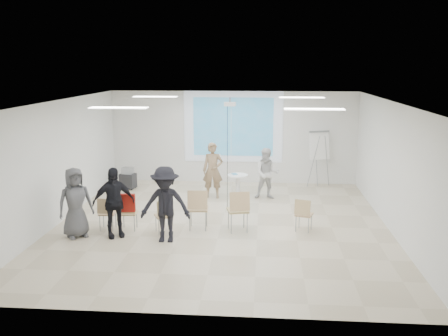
# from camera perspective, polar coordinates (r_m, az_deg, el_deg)

# --- Properties ---
(floor) EXTENTS (8.00, 9.00, 0.10)m
(floor) POSITION_cam_1_polar(r_m,az_deg,el_deg) (12.30, -0.30, -6.70)
(floor) COLOR beige
(floor) RESTS_ON ground
(ceiling) EXTENTS (8.00, 9.00, 0.10)m
(ceiling) POSITION_cam_1_polar(r_m,az_deg,el_deg) (11.69, -0.32, 7.86)
(ceiling) COLOR white
(ceiling) RESTS_ON wall_back
(wall_back) EXTENTS (8.00, 0.10, 3.00)m
(wall_back) POSITION_cam_1_polar(r_m,az_deg,el_deg) (16.37, 1.07, 3.54)
(wall_back) COLOR silver
(wall_back) RESTS_ON floor
(wall_left) EXTENTS (0.10, 9.00, 3.00)m
(wall_left) POSITION_cam_1_polar(r_m,az_deg,el_deg) (12.89, -18.55, 0.66)
(wall_left) COLOR silver
(wall_left) RESTS_ON floor
(wall_right) EXTENTS (0.10, 9.00, 3.00)m
(wall_right) POSITION_cam_1_polar(r_m,az_deg,el_deg) (12.24, 18.94, 0.06)
(wall_right) COLOR silver
(wall_right) RESTS_ON floor
(projection_halo) EXTENTS (3.20, 0.01, 2.30)m
(projection_halo) POSITION_cam_1_polar(r_m,az_deg,el_deg) (16.26, 1.06, 4.73)
(projection_halo) COLOR silver
(projection_halo) RESTS_ON wall_back
(projection_image) EXTENTS (2.60, 0.01, 1.90)m
(projection_image) POSITION_cam_1_polar(r_m,az_deg,el_deg) (16.24, 1.05, 4.73)
(projection_image) COLOR teal
(projection_image) RESTS_ON wall_back
(pedestal_table) EXTENTS (0.76, 0.76, 0.73)m
(pedestal_table) POSITION_cam_1_polar(r_m,az_deg,el_deg) (14.50, 1.57, -1.94)
(pedestal_table) COLOR white
(pedestal_table) RESTS_ON floor
(player_left) EXTENTS (0.70, 0.50, 1.85)m
(player_left) POSITION_cam_1_polar(r_m,az_deg,el_deg) (14.50, -1.28, 0.14)
(player_left) COLOR #8F7557
(player_left) RESTS_ON floor
(player_right) EXTENTS (0.81, 0.65, 1.65)m
(player_right) POSITION_cam_1_polar(r_m,az_deg,el_deg) (14.45, 4.96, -0.33)
(player_right) COLOR silver
(player_right) RESTS_ON floor
(controller_left) EXTENTS (0.05, 0.14, 0.04)m
(controller_left) POSITION_cam_1_polar(r_m,az_deg,el_deg) (14.67, -0.49, 1.45)
(controller_left) COLOR white
(controller_left) RESTS_ON player_left
(controller_right) EXTENTS (0.04, 0.12, 0.04)m
(controller_right) POSITION_cam_1_polar(r_m,az_deg,el_deg) (14.64, 4.27, 0.99)
(controller_right) COLOR silver
(controller_right) RESTS_ON player_right
(chair_far_left) EXTENTS (0.39, 0.41, 0.79)m
(chair_far_left) POSITION_cam_1_polar(r_m,az_deg,el_deg) (12.07, -13.27, -4.81)
(chair_far_left) COLOR tan
(chair_far_left) RESTS_ON floor
(chair_left_mid) EXTENTS (0.41, 0.44, 0.82)m
(chair_left_mid) POSITION_cam_1_polar(r_m,az_deg,el_deg) (11.93, -10.92, -4.81)
(chair_left_mid) COLOR tan
(chair_left_mid) RESTS_ON floor
(chair_left_inner) EXTENTS (0.51, 0.53, 0.81)m
(chair_left_inner) POSITION_cam_1_polar(r_m,az_deg,el_deg) (11.61, -6.84, -5.19)
(chair_left_inner) COLOR tan
(chair_left_inner) RESTS_ON floor
(chair_center) EXTENTS (0.49, 0.53, 0.99)m
(chair_center) POSITION_cam_1_polar(r_m,az_deg,el_deg) (11.75, -3.00, -4.36)
(chair_center) COLOR tan
(chair_center) RESTS_ON floor
(chair_right_inner) EXTENTS (0.57, 0.60, 1.00)m
(chair_right_inner) POSITION_cam_1_polar(r_m,az_deg,el_deg) (11.60, 1.67, -4.55)
(chair_right_inner) COLOR tan
(chair_right_inner) RESTS_ON floor
(chair_right_far) EXTENTS (0.48, 0.49, 0.79)m
(chair_right_far) POSITION_cam_1_polar(r_m,az_deg,el_deg) (11.80, 9.06, -5.02)
(chair_right_far) COLOR tan
(chair_right_far) RESTS_ON floor
(red_jacket) EXTENTS (0.45, 0.13, 0.42)m
(red_jacket) POSITION_cam_1_polar(r_m,az_deg,el_deg) (11.73, -11.18, -3.93)
(red_jacket) COLOR #A11C13
(red_jacket) RESTS_ON chair_left_mid
(laptop) EXTENTS (0.36, 0.32, 0.02)m
(laptop) POSITION_cam_1_polar(r_m,az_deg,el_deg) (11.71, -6.90, -5.27)
(laptop) COLOR black
(laptop) RESTS_ON chair_left_inner
(audience_left) EXTENTS (1.25, 1.09, 1.85)m
(audience_left) POSITION_cam_1_polar(r_m,az_deg,el_deg) (11.47, -12.55, -3.29)
(audience_left) COLOR black
(audience_left) RESTS_ON floor
(audience_mid) EXTENTS (1.26, 0.71, 1.92)m
(audience_mid) POSITION_cam_1_polar(r_m,az_deg,el_deg) (10.97, -6.74, -3.59)
(audience_mid) COLOR black
(audience_mid) RESTS_ON floor
(audience_outer) EXTENTS (1.05, 0.99, 1.79)m
(audience_outer) POSITION_cam_1_polar(r_m,az_deg,el_deg) (11.70, -16.66, -3.35)
(audience_outer) COLOR #56575B
(audience_outer) RESTS_ON floor
(flipchart_easel) EXTENTS (0.74, 0.59, 1.80)m
(flipchart_easel) POSITION_cam_1_polar(r_m,az_deg,el_deg) (16.03, 10.83, 2.52)
(flipchart_easel) COLOR #94969C
(flipchart_easel) RESTS_ON floor
(av_cart) EXTENTS (0.51, 0.44, 0.68)m
(av_cart) POSITION_cam_1_polar(r_m,az_deg,el_deg) (15.95, -10.92, -1.23)
(av_cart) COLOR black
(av_cart) RESTS_ON floor
(ceiling_projector) EXTENTS (0.30, 0.25, 3.00)m
(ceiling_projector) POSITION_cam_1_polar(r_m,az_deg,el_deg) (13.19, 0.68, 6.74)
(ceiling_projector) COLOR white
(ceiling_projector) RESTS_ON ceiling
(fluor_panel_nw) EXTENTS (1.20, 0.30, 0.02)m
(fluor_panel_nw) POSITION_cam_1_polar(r_m,az_deg,el_deg) (13.97, -7.88, 8.07)
(fluor_panel_nw) COLOR white
(fluor_panel_nw) RESTS_ON ceiling
(fluor_panel_ne) EXTENTS (1.20, 0.30, 0.02)m
(fluor_panel_ne) POSITION_cam_1_polar(r_m,az_deg,el_deg) (13.68, 8.88, 7.96)
(fluor_panel_ne) COLOR white
(fluor_panel_ne) RESTS_ON ceiling
(fluor_panel_sw) EXTENTS (1.20, 0.30, 0.02)m
(fluor_panel_sw) POSITION_cam_1_polar(r_m,az_deg,el_deg) (10.59, -11.96, 6.75)
(fluor_panel_sw) COLOR white
(fluor_panel_sw) RESTS_ON ceiling
(fluor_panel_se) EXTENTS (1.20, 0.30, 0.02)m
(fluor_panel_se) POSITION_cam_1_polar(r_m,az_deg,el_deg) (10.20, 10.27, 6.64)
(fluor_panel_se) COLOR white
(fluor_panel_se) RESTS_ON ceiling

